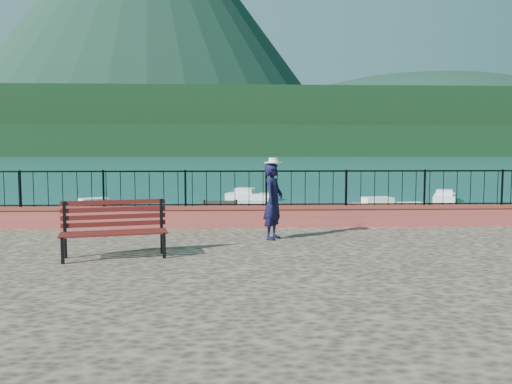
{
  "coord_description": "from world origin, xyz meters",
  "views": [
    {
      "loc": [
        -1.16,
        -9.86,
        3.28
      ],
      "look_at": [
        -0.65,
        2.0,
        2.3
      ],
      "focal_mm": 35.0,
      "sensor_mm": 36.0,
      "label": 1
    }
  ],
  "objects": [
    {
      "name": "ground",
      "position": [
        0.0,
        0.0,
        0.0
      ],
      "size": [
        2000.0,
        2000.0,
        0.0
      ],
      "primitive_type": "plane",
      "color": "#19596B",
      "rests_on": "ground"
    },
    {
      "name": "parapet",
      "position": [
        0.0,
        3.7,
        1.49
      ],
      "size": [
        28.0,
        0.46,
        0.58
      ],
      "primitive_type": "cube",
      "color": "#A6483C",
      "rests_on": "promenade"
    },
    {
      "name": "railing",
      "position": [
        0.0,
        3.7,
        2.25
      ],
      "size": [
        27.0,
        0.05,
        0.95
      ],
      "primitive_type": "cube",
      "color": "black",
      "rests_on": "parapet"
    },
    {
      "name": "dock",
      "position": [
        -2.0,
        12.0,
        0.15
      ],
      "size": [
        2.0,
        16.0,
        0.3
      ],
      "primitive_type": "cube",
      "color": "#2D231C",
      "rests_on": "ground"
    },
    {
      "name": "far_forest",
      "position": [
        0.0,
        300.0,
        9.0
      ],
      "size": [
        900.0,
        60.0,
        18.0
      ],
      "primitive_type": "cube",
      "color": "black",
      "rests_on": "ground"
    },
    {
      "name": "foothills",
      "position": [
        0.0,
        360.0,
        22.0
      ],
      "size": [
        900.0,
        120.0,
        44.0
      ],
      "primitive_type": "cube",
      "color": "black",
      "rests_on": "ground"
    },
    {
      "name": "volcano",
      "position": [
        -120.0,
        700.0,
        190.0
      ],
      "size": [
        560.0,
        560.0,
        380.0
      ],
      "primitive_type": "cone",
      "color": "#142D23",
      "rests_on": "ground"
    },
    {
      "name": "companion_hill",
      "position": [
        220.0,
        560.0,
        0.0
      ],
      "size": [
        448.0,
        384.0,
        180.0
      ],
      "primitive_type": "ellipsoid",
      "color": "#142D23",
      "rests_on": "ground"
    },
    {
      "name": "park_bench",
      "position": [
        -3.5,
        -0.18,
        1.53
      ],
      "size": [
        2.1,
        1.09,
        1.11
      ],
      "rotation": [
        0.0,
        0.0,
        0.23
      ],
      "color": "black",
      "rests_on": "promenade"
    },
    {
      "name": "person",
      "position": [
        -0.25,
        1.76,
        2.1
      ],
      "size": [
        0.66,
        0.78,
        1.8
      ],
      "primitive_type": "imported",
      "rotation": [
        0.0,
        0.0,
        1.15
      ],
      "color": "black",
      "rests_on": "promenade"
    },
    {
      "name": "hat",
      "position": [
        -0.25,
        1.76,
        3.06
      ],
      "size": [
        0.44,
        0.44,
        0.12
      ],
      "primitive_type": "cylinder",
      "color": "white",
      "rests_on": "person"
    },
    {
      "name": "boat_0",
      "position": [
        -8.03,
        11.32,
        0.4
      ],
      "size": [
        4.47,
        2.19,
        0.8
      ],
      "primitive_type": "cube",
      "rotation": [
        0.0,
        0.0,
        -0.22
      ],
      "color": "white",
      "rests_on": "ground"
    },
    {
      "name": "boat_1",
      "position": [
        1.37,
        10.3,
        0.4
      ],
      "size": [
        3.7,
        2.52,
        0.8
      ],
      "primitive_type": "cube",
      "rotation": [
        0.0,
        0.0,
        -0.39
      ],
      "color": "silver",
      "rests_on": "ground"
    },
    {
      "name": "boat_2",
      "position": [
        7.2,
        16.81,
        0.4
      ],
      "size": [
        4.51,
        1.98,
        0.8
      ],
      "primitive_type": "cube",
      "rotation": [
        0.0,
        0.0,
        0.16
      ],
      "color": "white",
      "rests_on": "ground"
    },
    {
      "name": "boat_3",
      "position": [
        -8.16,
        17.12,
        0.4
      ],
      "size": [
        4.03,
        3.3,
        0.8
      ],
      "primitive_type": "cube",
      "rotation": [
        0.0,
        0.0,
        0.59
      ],
      "color": "silver",
      "rests_on": "ground"
    },
    {
      "name": "boat_4",
      "position": [
        0.02,
        23.66,
        0.4
      ],
      "size": [
        3.72,
        2.41,
        0.8
      ],
      "primitive_type": "cube",
      "rotation": [
        0.0,
        0.0,
        -0.35
      ],
      "color": "silver",
      "rests_on": "ground"
    },
    {
      "name": "boat_5",
      "position": [
        12.59,
        22.11,
        0.4
      ],
      "size": [
        2.72,
        3.9,
        0.8
      ],
      "primitive_type": "cube",
      "rotation": [
        0.0,
        0.0,
        1.14
      ],
      "color": "silver",
      "rests_on": "ground"
    }
  ]
}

